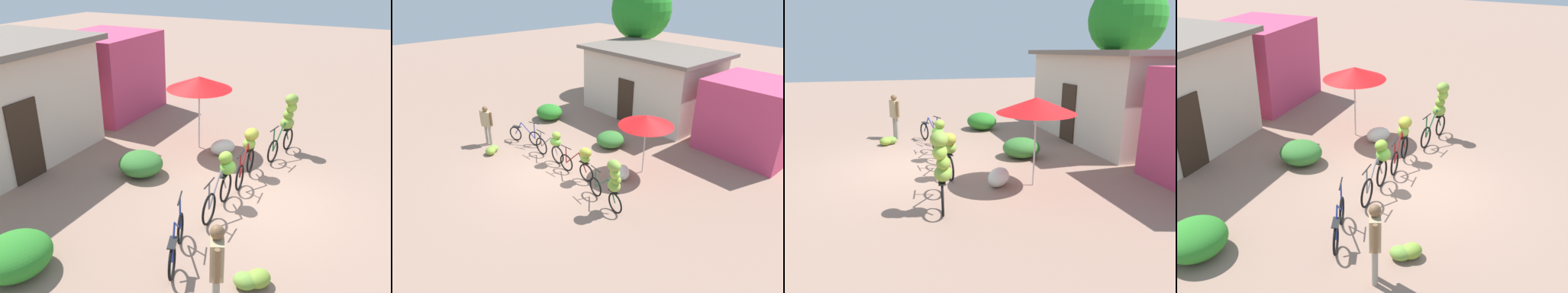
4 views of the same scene
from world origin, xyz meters
TOP-DOWN VIEW (x-y plane):
  - ground_plane at (0.00, 0.00)m, footprint 60.00×60.00m
  - shop_pink at (3.62, 6.84)m, footprint 3.20×2.80m
  - hedge_bush_front_left at (-4.10, 2.99)m, footprint 1.26×1.17m
  - hedge_bush_front_right at (-0.09, 3.10)m, footprint 1.07×1.13m
  - market_umbrella at (2.08, 2.53)m, footprint 1.82×1.82m
  - bicycle_leftmost at (-2.57, 0.72)m, footprint 1.51×0.59m
  - bicycle_near_pile at (-0.56, 0.67)m, footprint 1.65×0.42m
  - bicycle_center_loaded at (1.04, 0.67)m, footprint 1.60×0.38m
  - bicycle_by_shop at (2.90, 0.22)m, footprint 1.62×0.50m
  - banana_pile_on_ground at (-2.64, -0.74)m, footprint 0.61×0.67m
  - produce_sack at (1.91, 1.72)m, footprint 0.81×0.81m
  - person_vendor at (-3.46, -0.44)m, footprint 0.54×0.35m

SIDE VIEW (x-z plane):
  - ground_plane at x=0.00m, z-range 0.00..0.00m
  - banana_pile_on_ground at x=-2.64m, z-range 0.00..0.27m
  - produce_sack at x=1.91m, z-range 0.00..0.44m
  - hedge_bush_front_right at x=-0.09m, z-range 0.00..0.59m
  - bicycle_leftmost at x=-2.57m, z-range -0.15..0.83m
  - hedge_bush_front_left at x=-4.10m, z-range 0.00..0.69m
  - bicycle_near_pile at x=-0.56m, z-range 0.10..1.32m
  - bicycle_center_loaded at x=1.04m, z-range 0.13..1.34m
  - bicycle_by_shop at x=2.90m, z-range 0.14..1.81m
  - person_vendor at x=-3.46m, z-range 0.18..1.78m
  - shop_pink at x=3.62m, z-range 0.00..2.75m
  - market_umbrella at x=2.08m, z-range 0.87..2.97m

